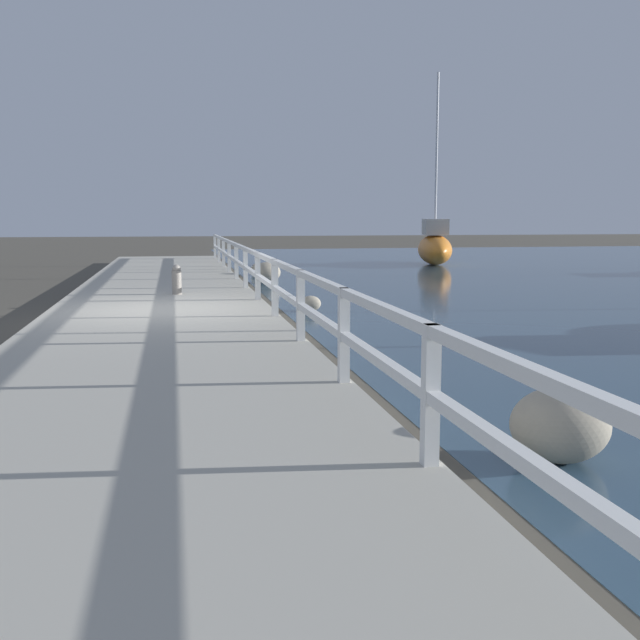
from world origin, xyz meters
TOP-DOWN VIEW (x-y plane):
  - ground_plane at (0.00, 0.00)m, footprint 120.00×120.00m
  - dock_walkway at (0.00, 0.00)m, footprint 3.85×36.00m
  - railing at (1.83, 0.00)m, footprint 0.10×32.50m
  - boulder_near_dock at (3.03, 10.31)m, footprint 0.54×0.48m
  - boulder_far_strip at (2.93, 10.89)m, footprint 0.50×0.45m
  - boulder_mid_strip at (2.81, 7.84)m, footprint 0.78×0.70m
  - boulder_upstream at (2.87, 1.27)m, footprint 0.41×0.37m
  - boulder_water_edge at (3.08, -8.12)m, footprint 0.76×0.69m
  - mooring_bollard at (0.29, 2.55)m, footprint 0.20×0.20m
  - sailboat_orange at (10.27, 14.74)m, footprint 2.36×4.79m

SIDE VIEW (x-z plane):
  - ground_plane at x=0.00m, z-range 0.00..0.00m
  - dock_walkway at x=0.00m, z-range 0.00..0.26m
  - boulder_upstream at x=2.87m, z-range 0.00..0.31m
  - boulder_far_strip at x=2.93m, z-range 0.00..0.38m
  - boulder_near_dock at x=3.03m, z-range 0.00..0.40m
  - boulder_water_edge at x=3.08m, z-range 0.00..0.57m
  - boulder_mid_strip at x=2.81m, z-range 0.00..0.59m
  - mooring_bollard at x=0.29m, z-range 0.26..0.88m
  - sailboat_orange at x=10.27m, z-range -2.91..4.37m
  - railing at x=1.83m, z-range 0.42..1.34m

